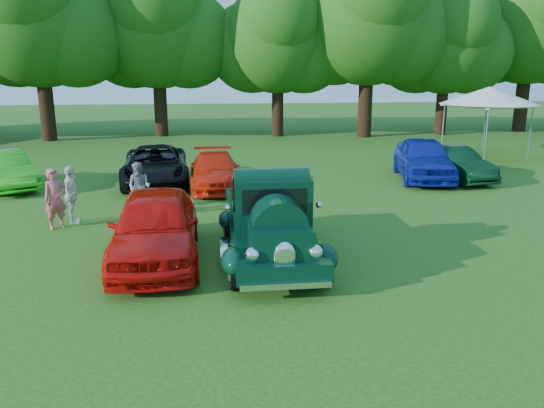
{
  "coord_description": "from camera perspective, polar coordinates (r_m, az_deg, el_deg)",
  "views": [
    {
      "loc": [
        -0.57,
        -11.19,
        4.26
      ],
      "look_at": [
        0.96,
        1.19,
        1.1
      ],
      "focal_mm": 35.0,
      "sensor_mm": 36.0,
      "label": 1
    }
  ],
  "objects": [
    {
      "name": "canopy_tent",
      "position": [
        28.47,
        22.3,
        10.69
      ],
      "size": [
        5.84,
        5.84,
        3.49
      ],
      "rotation": [
        0.0,
        0.0,
        0.31
      ],
      "color": "silver",
      "rests_on": "ground"
    },
    {
      "name": "back_car_lime",
      "position": [
        21.9,
        -26.77,
        3.27
      ],
      "size": [
        3.39,
        4.28,
        1.36
      ],
      "primitive_type": "imported",
      "rotation": [
        0.0,
        0.0,
        0.55
      ],
      "color": "green",
      "rests_on": "ground"
    },
    {
      "name": "spectator_white",
      "position": [
        16.04,
        -20.76,
        0.94
      ],
      "size": [
        0.57,
        1.03,
        1.67
      ],
      "primitive_type": "imported",
      "rotation": [
        0.0,
        0.0,
        1.74
      ],
      "color": "silver",
      "rests_on": "ground"
    },
    {
      "name": "spectator_pink",
      "position": [
        15.7,
        -22.28,
        0.53
      ],
      "size": [
        0.73,
        0.67,
        1.67
      ],
      "primitive_type": "imported",
      "rotation": [
        0.0,
        0.0,
        0.59
      ],
      "color": "#C2505E",
      "rests_on": "ground"
    },
    {
      "name": "back_car_blue",
      "position": [
        22.09,
        16.0,
        4.73
      ],
      "size": [
        2.96,
        5.2,
        1.67
      ],
      "primitive_type": "imported",
      "rotation": [
        0.0,
        0.0,
        -0.21
      ],
      "color": "#0D198F",
      "rests_on": "ground"
    },
    {
      "name": "spectator_grey",
      "position": [
        16.88,
        -14.08,
        1.81
      ],
      "size": [
        0.9,
        0.81,
        1.52
      ],
      "primitive_type": "imported",
      "rotation": [
        0.0,
        0.0,
        -0.38
      ],
      "color": "gray",
      "rests_on": "ground"
    },
    {
      "name": "red_convertible",
      "position": [
        12.34,
        -12.43,
        -2.35
      ],
      "size": [
        2.05,
        4.83,
        1.63
      ],
      "primitive_type": "imported",
      "rotation": [
        0.0,
        0.0,
        0.03
      ],
      "color": "#C20C08",
      "rests_on": "ground"
    },
    {
      "name": "ground",
      "position": [
        11.99,
        -3.87,
        -6.63
      ],
      "size": [
        120.0,
        120.0,
        0.0
      ],
      "primitive_type": "plane",
      "color": "#224C11",
      "rests_on": "ground"
    },
    {
      "name": "back_car_green",
      "position": [
        22.31,
        18.99,
        4.13
      ],
      "size": [
        2.0,
        4.15,
        1.31
      ],
      "primitive_type": "imported",
      "rotation": [
        0.0,
        0.0,
        0.16
      ],
      "color": "black",
      "rests_on": "ground"
    },
    {
      "name": "back_car_black",
      "position": [
        20.82,
        -12.43,
        4.09
      ],
      "size": [
        2.73,
        5.36,
        1.45
      ],
      "primitive_type": "imported",
      "rotation": [
        0.0,
        0.0,
        0.06
      ],
      "color": "black",
      "rests_on": "ground"
    },
    {
      "name": "tree_line",
      "position": [
        35.36,
        -9.79,
        18.95
      ],
      "size": [
        64.53,
        10.3,
        12.4
      ],
      "color": "#311B10",
      "rests_on": "ground"
    },
    {
      "name": "hero_pickup",
      "position": [
        12.15,
        -0.23,
        -2.05
      ],
      "size": [
        2.36,
        5.07,
        1.98
      ],
      "color": "black",
      "rests_on": "ground"
    },
    {
      "name": "back_car_orange",
      "position": [
        19.82,
        -6.17,
        3.6
      ],
      "size": [
        1.87,
        4.44,
        1.28
      ],
      "primitive_type": "imported",
      "rotation": [
        0.0,
        0.0,
        0.02
      ],
      "color": "red",
      "rests_on": "ground"
    }
  ]
}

